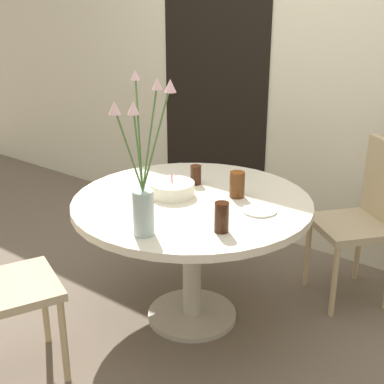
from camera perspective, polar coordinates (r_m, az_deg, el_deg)
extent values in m
plane|color=#6B5B4C|center=(3.07, 0.00, -13.13)|extent=(16.00, 16.00, 0.00)
cube|color=beige|center=(3.59, 12.17, 13.80)|extent=(8.00, 0.05, 2.60)
cube|color=black|center=(3.96, 2.35, 10.83)|extent=(0.90, 0.01, 2.05)
cylinder|color=beige|center=(2.74, 0.00, -1.17)|extent=(1.23, 1.23, 0.04)
cylinder|color=#B7AD99|center=(2.89, 0.00, -7.40)|extent=(0.10, 0.10, 0.64)
cylinder|color=#B7AD99|center=(3.06, 0.00, -12.90)|extent=(0.49, 0.49, 0.03)
cube|color=tan|center=(3.17, 16.63, -3.50)|extent=(0.56, 0.56, 0.04)
cylinder|color=tan|center=(3.32, 12.22, -6.40)|extent=(0.03, 0.03, 0.44)
cylinder|color=tan|center=(3.06, 14.93, -9.18)|extent=(0.03, 0.03, 0.44)
cylinder|color=tan|center=(3.48, 17.31, -5.65)|extent=(0.03, 0.03, 0.44)
cube|color=tan|center=(2.57, -18.71, -9.68)|extent=(0.53, 0.53, 0.04)
cylinder|color=tan|center=(2.58, -13.50, -15.21)|extent=(0.03, 0.03, 0.44)
cylinder|color=tan|center=(2.86, -15.46, -11.53)|extent=(0.03, 0.03, 0.44)
cylinder|color=white|center=(2.77, -2.14, 0.33)|extent=(0.23, 0.23, 0.07)
cylinder|color=#E54C4C|center=(2.75, -2.15, 1.48)|extent=(0.01, 0.01, 0.04)
cylinder|color=#9EB2AD|center=(2.32, -5.20, -2.23)|extent=(0.09, 0.09, 0.20)
cylinder|color=#4C7538|center=(2.26, -3.83, 5.66)|extent=(0.04, 0.15, 0.43)
cone|color=beige|center=(2.25, -2.33, 11.27)|extent=(0.05, 0.05, 0.06)
cylinder|color=#4C7538|center=(2.25, -5.77, 4.48)|extent=(0.06, 0.03, 0.35)
cone|color=beige|center=(2.24, -6.28, 8.93)|extent=(0.05, 0.05, 0.06)
cylinder|color=#4C7538|center=(2.26, -5.67, 6.19)|extent=(0.09, 0.07, 0.48)
cone|color=beige|center=(2.26, -6.07, 12.32)|extent=(0.04, 0.04, 0.04)
cylinder|color=#4C7538|center=(2.17, -6.70, 4.31)|extent=(0.01, 0.15, 0.38)
cone|color=beige|center=(2.08, -8.29, 8.90)|extent=(0.05, 0.05, 0.05)
cylinder|color=#4C7538|center=(2.23, -4.53, 5.69)|extent=(0.04, 0.08, 0.45)
cone|color=beige|center=(2.20, -3.74, 11.46)|extent=(0.04, 0.04, 0.05)
cylinder|color=silver|center=(2.61, 7.20, -1.97)|extent=(0.17, 0.17, 0.01)
cylinder|color=#33190C|center=(2.35, 3.18, -2.71)|extent=(0.07, 0.07, 0.14)
cylinder|color=#33190C|center=(2.93, 0.40, 1.84)|extent=(0.06, 0.06, 0.11)
cylinder|color=#51280F|center=(2.75, 4.84, 0.80)|extent=(0.08, 0.08, 0.13)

